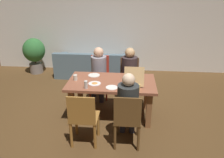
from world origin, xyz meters
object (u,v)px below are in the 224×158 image
at_px(dining_table, 112,87).
at_px(chair_0, 129,76).
at_px(drinking_glass_1, 86,85).
at_px(person_2, 99,69).
at_px(plate_1, 95,83).
at_px(drinking_glass_0, 75,78).
at_px(chair_3, 83,118).
at_px(chair_1, 127,119).
at_px(potted_plant, 34,53).
at_px(chair_2, 100,74).
at_px(pizza_box_0, 134,80).
at_px(person_0, 129,70).
at_px(person_1, 128,102).
at_px(plate_0, 94,75).
at_px(couch, 93,67).
at_px(drinking_glass_2, 138,88).
at_px(plate_2, 112,88).

xyz_separation_m(dining_table, chair_0, (0.33, 0.88, -0.12)).
bearing_deg(drinking_glass_1, person_2, 87.14).
relative_size(plate_1, drinking_glass_1, 1.60).
bearing_deg(drinking_glass_0, chair_3, -70.00).
distance_m(chair_1, potted_plant, 4.21).
height_order(drinking_glass_0, drinking_glass_1, drinking_glass_1).
bearing_deg(chair_2, chair_0, -3.70).
relative_size(drinking_glass_0, drinking_glass_1, 0.76).
distance_m(chair_3, plate_1, 0.82).
bearing_deg(pizza_box_0, plate_1, -170.19).
relative_size(person_0, person_1, 0.98).
height_order(plate_0, couch, plate_0).
xyz_separation_m(chair_2, drinking_glass_2, (0.85, -1.30, 0.29)).
height_order(chair_2, plate_1, chair_2).
bearing_deg(drinking_glass_0, person_0, 36.17).
height_order(person_1, drinking_glass_2, person_1).
bearing_deg(person_0, plate_0, -146.09).
distance_m(dining_table, plate_1, 0.36).
relative_size(person_1, chair_2, 1.30).
distance_m(dining_table, drinking_glass_0, 0.72).
relative_size(person_2, plate_1, 5.20).
bearing_deg(plate_0, chair_0, 40.94).
distance_m(pizza_box_0, couch, 2.51).
distance_m(chair_1, chair_2, 1.95).
relative_size(person_1, drinking_glass_1, 8.59).
relative_size(pizza_box_0, couch, 0.22).
xyz_separation_m(chair_3, drinking_glass_0, (-0.33, 0.91, 0.31)).
relative_size(chair_1, drinking_glass_2, 8.17).
height_order(person_0, plate_1, person_0).
height_order(person_2, couch, person_2).
relative_size(chair_1, drinking_glass_0, 8.66).
height_order(person_0, plate_2, person_0).
bearing_deg(plate_0, couch, 100.94).
xyz_separation_m(person_1, plate_1, (-0.63, 0.61, 0.03)).
relative_size(chair_1, person_1, 0.76).
bearing_deg(plate_2, chair_0, 75.76).
xyz_separation_m(person_0, plate_1, (-0.63, -0.89, 0.04)).
distance_m(person_0, potted_plant, 3.19).
height_order(dining_table, chair_2, chair_2).
distance_m(chair_0, plate_1, 1.23).
distance_m(person_2, couch, 1.48).
relative_size(person_0, couch, 0.58).
relative_size(chair_0, pizza_box_0, 2.02).
distance_m(plate_0, drinking_glass_0, 0.42).
distance_m(person_0, drinking_glass_0, 1.27).
bearing_deg(person_0, person_2, 177.22).
bearing_deg(chair_0, drinking_glass_2, -82.63).
bearing_deg(chair_1, drinking_glass_1, 143.98).
height_order(person_1, chair_3, person_1).
xyz_separation_m(chair_0, drinking_glass_0, (-1.02, -0.89, 0.29)).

